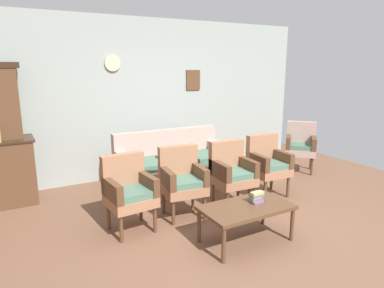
{
  "coord_description": "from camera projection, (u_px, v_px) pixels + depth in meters",
  "views": [
    {
      "loc": [
        -2.26,
        -3.0,
        1.93
      ],
      "look_at": [
        0.01,
        1.04,
        0.85
      ],
      "focal_mm": 32.09,
      "sensor_mm": 36.0,
      "label": 1
    }
  ],
  "objects": [
    {
      "name": "ground_plane",
      "position": [
        234.0,
        231.0,
        4.06
      ],
      "size": [
        7.68,
        7.68,
        0.0
      ],
      "primitive_type": "plane",
      "color": "brown"
    },
    {
      "name": "wall_back_with_decor",
      "position": [
        147.0,
        98.0,
        5.99
      ],
      "size": [
        6.4,
        0.09,
        2.7
      ],
      "color": "#939E99",
      "rests_on": "ground"
    },
    {
      "name": "floral_couch",
      "position": [
        174.0,
        168.0,
        5.44
      ],
      "size": [
        1.79,
        0.85,
        0.9
      ],
      "color": "tan",
      "rests_on": "ground"
    },
    {
      "name": "armchair_near_couch_end",
      "position": [
        129.0,
        190.0,
        4.01
      ],
      "size": [
        0.56,
        0.53,
        0.9
      ],
      "color": "#9E6B4C",
      "rests_on": "ground"
    },
    {
      "name": "armchair_row_middle",
      "position": [
        182.0,
        179.0,
        4.4
      ],
      "size": [
        0.57,
        0.55,
        0.9
      ],
      "color": "#9E6B4C",
      "rests_on": "ground"
    },
    {
      "name": "armchair_by_doorway",
      "position": [
        232.0,
        171.0,
        4.71
      ],
      "size": [
        0.55,
        0.52,
        0.9
      ],
      "color": "#9E6B4C",
      "rests_on": "ground"
    },
    {
      "name": "armchair_near_cabinet",
      "position": [
        268.0,
        163.0,
        5.12
      ],
      "size": [
        0.55,
        0.52,
        0.9
      ],
      "color": "#9E6B4C",
      "rests_on": "ground"
    },
    {
      "name": "wingback_chair_by_fireplace",
      "position": [
        301.0,
        144.0,
        6.29
      ],
      "size": [
        0.71,
        0.71,
        0.9
      ],
      "color": "tan",
      "rests_on": "ground"
    },
    {
      "name": "coffee_table",
      "position": [
        246.0,
        210.0,
        3.75
      ],
      "size": [
        1.0,
        0.56,
        0.42
      ],
      "color": "brown",
      "rests_on": "ground"
    },
    {
      "name": "book_stack_on_table",
      "position": [
        256.0,
        197.0,
        3.83
      ],
      "size": [
        0.16,
        0.11,
        0.12
      ],
      "color": "slate",
      "rests_on": "coffee_table"
    }
  ]
}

